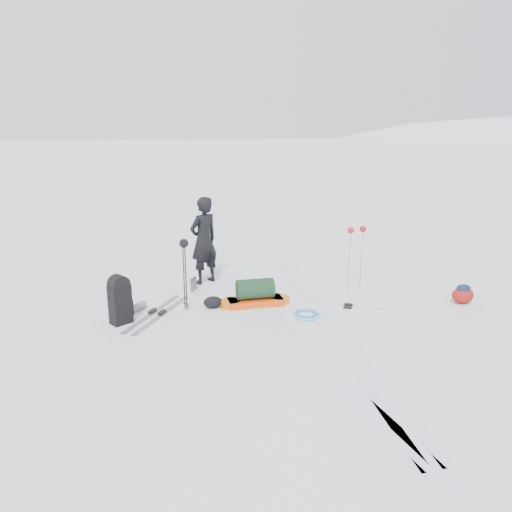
{
  "coord_description": "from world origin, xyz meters",
  "views": [
    {
      "loc": [
        -2.52,
        -8.5,
        3.37
      ],
      "look_at": [
        0.02,
        0.19,
        0.95
      ],
      "focal_mm": 35.0,
      "sensor_mm": 36.0,
      "label": 1
    }
  ],
  "objects_px": {
    "ski_poles_black": "(184,252)",
    "expedition_rucksack": "(122,300)",
    "pulk_sled": "(255,295)",
    "skier": "(204,240)"
  },
  "relations": [
    {
      "from": "expedition_rucksack",
      "to": "pulk_sled",
      "type": "bearing_deg",
      "value": -25.67
    },
    {
      "from": "expedition_rucksack",
      "to": "ski_poles_black",
      "type": "xyz_separation_m",
      "value": [
        1.15,
        0.31,
        0.7
      ]
    },
    {
      "from": "expedition_rucksack",
      "to": "ski_poles_black",
      "type": "relative_size",
      "value": 0.67
    },
    {
      "from": "pulk_sled",
      "to": "ski_poles_black",
      "type": "height_order",
      "value": "ski_poles_black"
    },
    {
      "from": "pulk_sled",
      "to": "expedition_rucksack",
      "type": "relative_size",
      "value": 1.51
    },
    {
      "from": "skier",
      "to": "pulk_sled",
      "type": "bearing_deg",
      "value": 83.84
    },
    {
      "from": "ski_poles_black",
      "to": "expedition_rucksack",
      "type": "bearing_deg",
      "value": -146.63
    },
    {
      "from": "skier",
      "to": "expedition_rucksack",
      "type": "relative_size",
      "value": 2.09
    },
    {
      "from": "expedition_rucksack",
      "to": "ski_poles_black",
      "type": "height_order",
      "value": "ski_poles_black"
    },
    {
      "from": "skier",
      "to": "ski_poles_black",
      "type": "distance_m",
      "value": 1.63
    }
  ]
}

